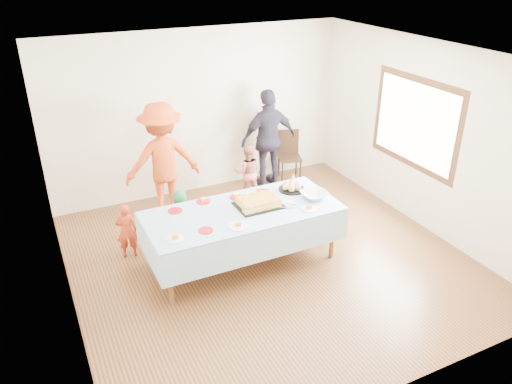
% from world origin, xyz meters
% --- Properties ---
extents(ground, '(5.00, 5.00, 0.00)m').
position_xyz_m(ground, '(0.00, 0.00, 0.00)').
color(ground, '#482E14').
rests_on(ground, ground).
extents(room_walls, '(5.04, 5.04, 2.72)m').
position_xyz_m(room_walls, '(0.05, 0.00, 1.77)').
color(room_walls, beige).
rests_on(room_walls, ground).
extents(party_table, '(2.50, 1.10, 0.78)m').
position_xyz_m(party_table, '(-0.33, 0.09, 0.72)').
color(party_table, '#52361C').
rests_on(party_table, ground).
extents(birthday_cake, '(0.58, 0.45, 0.10)m').
position_xyz_m(birthday_cake, '(-0.09, 0.11, 0.83)').
color(birthday_cake, black).
rests_on(birthday_cake, party_table).
extents(rolls_tray, '(0.36, 0.36, 0.11)m').
position_xyz_m(rolls_tray, '(0.52, 0.33, 0.83)').
color(rolls_tray, black).
rests_on(rolls_tray, party_table).
extents(punch_bowl, '(0.35, 0.35, 0.09)m').
position_xyz_m(punch_bowl, '(0.68, -0.01, 0.82)').
color(punch_bowl, silver).
rests_on(punch_bowl, party_table).
extents(party_hat, '(0.10, 0.10, 0.17)m').
position_xyz_m(party_hat, '(0.63, 0.48, 0.87)').
color(party_hat, silver).
rests_on(party_hat, party_table).
extents(fork_pile, '(0.24, 0.18, 0.07)m').
position_xyz_m(fork_pile, '(0.25, -0.07, 0.81)').
color(fork_pile, white).
rests_on(fork_pile, party_table).
extents(plate_red_far_a, '(0.18, 0.18, 0.01)m').
position_xyz_m(plate_red_far_a, '(-1.11, 0.44, 0.79)').
color(plate_red_far_a, red).
rests_on(plate_red_far_a, party_table).
extents(plate_red_far_b, '(0.19, 0.19, 0.01)m').
position_xyz_m(plate_red_far_b, '(-0.70, 0.53, 0.79)').
color(plate_red_far_b, red).
rests_on(plate_red_far_b, party_table).
extents(plate_red_far_c, '(0.18, 0.18, 0.01)m').
position_xyz_m(plate_red_far_c, '(-0.26, 0.45, 0.79)').
color(plate_red_far_c, red).
rests_on(plate_red_far_c, party_table).
extents(plate_red_far_d, '(0.19, 0.19, 0.01)m').
position_xyz_m(plate_red_far_d, '(0.14, 0.45, 0.79)').
color(plate_red_far_d, red).
rests_on(plate_red_far_d, party_table).
extents(plate_red_near, '(0.18, 0.18, 0.01)m').
position_xyz_m(plate_red_near, '(-0.93, -0.19, 0.79)').
color(plate_red_near, red).
rests_on(plate_red_near, party_table).
extents(plate_white_left, '(0.20, 0.20, 0.01)m').
position_xyz_m(plate_white_left, '(-1.32, -0.21, 0.79)').
color(plate_white_left, white).
rests_on(plate_white_left, party_table).
extents(plate_white_mid, '(0.24, 0.24, 0.01)m').
position_xyz_m(plate_white_mid, '(-0.55, -0.26, 0.79)').
color(plate_white_mid, white).
rests_on(plate_white_mid, party_table).
extents(plate_white_right, '(0.21, 0.21, 0.01)m').
position_xyz_m(plate_white_right, '(0.45, -0.25, 0.79)').
color(plate_white_right, white).
rests_on(plate_white_right, party_table).
extents(dining_chair, '(0.48, 0.48, 0.88)m').
position_xyz_m(dining_chair, '(1.56, 2.22, 0.49)').
color(dining_chair, black).
rests_on(dining_chair, ground).
extents(toddler_left, '(0.32, 0.25, 0.79)m').
position_xyz_m(toddler_left, '(-1.67, 0.90, 0.39)').
color(toddler_left, '#B53516').
rests_on(toddler_left, ground).
extents(toddler_mid, '(0.43, 0.31, 0.82)m').
position_xyz_m(toddler_mid, '(-0.90, 0.90, 0.41)').
color(toddler_mid, '#256F39').
rests_on(toddler_mid, ground).
extents(toddler_right, '(0.56, 0.50, 0.95)m').
position_xyz_m(toddler_right, '(0.53, 1.77, 0.47)').
color(toddler_right, '#C6745C').
rests_on(toddler_right, ground).
extents(adult_left, '(1.18, 0.72, 1.79)m').
position_xyz_m(adult_left, '(-0.84, 1.88, 0.89)').
color(adult_left, '#D34C1A').
rests_on(adult_left, ground).
extents(adult_right, '(1.01, 0.43, 1.72)m').
position_xyz_m(adult_right, '(1.07, 2.08, 0.86)').
color(adult_right, '#282534').
rests_on(adult_right, ground).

